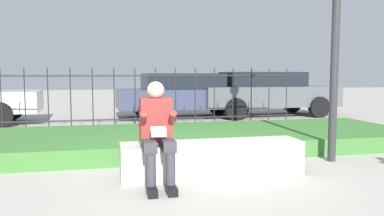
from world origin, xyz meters
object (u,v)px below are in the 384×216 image
(car_parked_right, at_px, (265,92))
(car_parked_center, at_px, (186,94))
(person_seated_reader, at_px, (157,129))
(stone_bench, at_px, (212,160))

(car_parked_right, xyz_separation_m, car_parked_center, (-2.59, 0.16, -0.03))
(person_seated_reader, height_order, car_parked_right, car_parked_right)
(stone_bench, relative_size, person_seated_reader, 1.92)
(person_seated_reader, relative_size, car_parked_center, 0.28)
(person_seated_reader, bearing_deg, car_parked_right, 57.19)
(stone_bench, distance_m, person_seated_reader, 0.96)
(person_seated_reader, height_order, car_parked_center, car_parked_center)
(stone_bench, xyz_separation_m, car_parked_center, (1.05, 6.72, 0.53))
(stone_bench, bearing_deg, car_parked_right, 60.96)
(car_parked_right, bearing_deg, stone_bench, -120.82)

